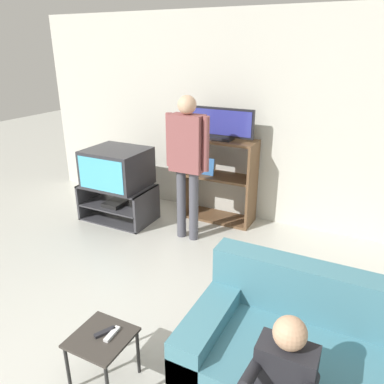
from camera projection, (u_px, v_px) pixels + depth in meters
The scene contains 10 objects.
wall_back at pixel (251, 121), 4.68m from camera, with size 6.40×0.06×2.60m.
tv_stand at pixel (118, 203), 4.97m from camera, with size 0.94×0.57×0.47m.
television_main at pixel (117, 168), 4.80m from camera, with size 0.75×0.66×0.49m.
media_shelf at pixel (220, 180), 4.85m from camera, with size 0.90×0.39×1.09m.
television_flat at pixel (221, 125), 4.56m from camera, with size 0.83×0.20×0.39m.
snack_table at pixel (102, 343), 2.49m from camera, with size 0.38×0.38×0.39m.
remote_control_black at pixel (105, 332), 2.49m from camera, with size 0.04×0.14×0.02m, color #232328.
remote_control_white at pixel (112, 334), 2.48m from camera, with size 0.04×0.14×0.02m, color silver.
couch at pixel (329, 374), 2.30m from camera, with size 1.76×0.89×0.84m.
person_standing_adult at pixel (187, 155), 4.19m from camera, with size 0.53×0.21×1.69m.
Camera 1 is at (1.46, -0.99, 2.18)m, focal length 35.00 mm.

